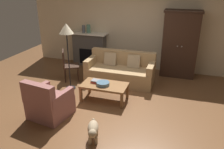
{
  "coord_description": "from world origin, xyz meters",
  "views": [
    {
      "loc": [
        1.48,
        -4.6,
        2.72
      ],
      "look_at": [
        -0.12,
        0.38,
        0.55
      ],
      "focal_mm": 36.28,
      "sensor_mm": 36.0,
      "label": 1
    }
  ],
  "objects": [
    {
      "name": "back_wall",
      "position": [
        0.0,
        2.55,
        1.4
      ],
      "size": [
        7.2,
        0.1,
        2.8
      ],
      "primitive_type": "cube",
      "color": "beige",
      "rests_on": "ground"
    },
    {
      "name": "dog",
      "position": [
        0.12,
        -1.49,
        0.25
      ],
      "size": [
        0.32,
        0.55,
        0.39
      ],
      "color": "tan",
      "rests_on": "ground"
    },
    {
      "name": "coffee_table",
      "position": [
        -0.2,
        0.03,
        0.37
      ],
      "size": [
        1.1,
        0.6,
        0.42
      ],
      "color": "olive",
      "rests_on": "ground"
    },
    {
      "name": "side_chair_wooden",
      "position": [
        -1.63,
        0.87,
        0.51
      ],
      "size": [
        0.6,
        0.6,
        0.9
      ],
      "color": "#382319",
      "rests_on": "ground"
    },
    {
      "name": "couch",
      "position": [
        -0.14,
        1.21,
        0.32
      ],
      "size": [
        1.92,
        0.86,
        0.86
      ],
      "color": "tan",
      "rests_on": "ground"
    },
    {
      "name": "ground_plane",
      "position": [
        0.0,
        0.0,
        0.0
      ],
      "size": [
        9.6,
        9.6,
        0.0
      ],
      "primitive_type": "plane",
      "color": "brown"
    },
    {
      "name": "fruit_bowl",
      "position": [
        -0.22,
        -0.02,
        0.46
      ],
      "size": [
        0.31,
        0.31,
        0.08
      ],
      "primitive_type": "cylinder",
      "color": "slate",
      "rests_on": "coffee_table"
    },
    {
      "name": "mantel_vase_slate",
      "position": [
        -1.73,
        2.28,
        1.24
      ],
      "size": [
        0.1,
        0.1,
        0.24
      ],
      "primitive_type": "cylinder",
      "color": "#565B66",
      "rests_on": "fireplace"
    },
    {
      "name": "armchair_near_left",
      "position": [
        -1.08,
        -1.03,
        0.32
      ],
      "size": [
        0.88,
        0.88,
        0.88
      ],
      "color": "#935B56",
      "rests_on": "ground"
    },
    {
      "name": "mantel_vase_jade",
      "position": [
        -1.55,
        2.28,
        1.25
      ],
      "size": [
        0.13,
        0.13,
        0.27
      ],
      "primitive_type": "cylinder",
      "color": "slate",
      "rests_on": "fireplace"
    },
    {
      "name": "armoire",
      "position": [
        1.4,
        2.22,
        0.99
      ],
      "size": [
        1.06,
        0.57,
        1.97
      ],
      "color": "#382319",
      "rests_on": "ground"
    },
    {
      "name": "floor_lamp",
      "position": [
        -1.3,
        0.35,
        1.53
      ],
      "size": [
        0.36,
        0.36,
        1.77
      ],
      "color": "black",
      "rests_on": "ground"
    },
    {
      "name": "book_stack",
      "position": [
        -0.42,
        0.07,
        0.45
      ],
      "size": [
        0.25,
        0.19,
        0.06
      ],
      "color": "#B73833",
      "rests_on": "coffee_table"
    },
    {
      "name": "fireplace",
      "position": [
        -1.55,
        2.3,
        0.57
      ],
      "size": [
        1.26,
        0.48,
        1.12
      ],
      "color": "#4C4947",
      "rests_on": "ground"
    }
  ]
}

